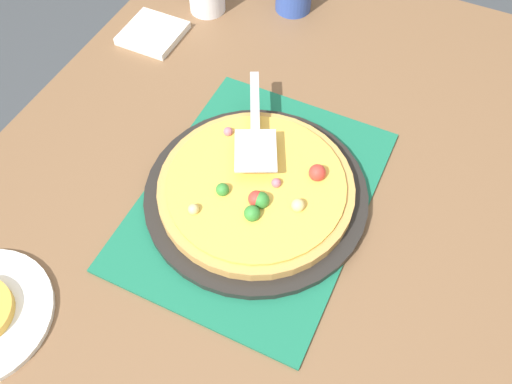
# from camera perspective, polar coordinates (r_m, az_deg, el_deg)

# --- Properties ---
(ground_plane) EXTENTS (8.00, 8.00, 0.00)m
(ground_plane) POSITION_cam_1_polar(r_m,az_deg,el_deg) (1.61, 0.00, -15.83)
(ground_plane) COLOR #3D4247
(dining_table) EXTENTS (1.40, 1.00, 0.75)m
(dining_table) POSITION_cam_1_polar(r_m,az_deg,el_deg) (1.02, 0.00, -4.13)
(dining_table) COLOR brown
(dining_table) RESTS_ON ground_plane
(placemat) EXTENTS (0.48, 0.36, 0.01)m
(placemat) POSITION_cam_1_polar(r_m,az_deg,el_deg) (0.93, 0.00, -0.60)
(placemat) COLOR #196B4C
(placemat) RESTS_ON dining_table
(pizza_pan) EXTENTS (0.38, 0.38, 0.01)m
(pizza_pan) POSITION_cam_1_polar(r_m,az_deg,el_deg) (0.92, 0.00, -0.25)
(pizza_pan) COLOR black
(pizza_pan) RESTS_ON placemat
(pizza) EXTENTS (0.33, 0.33, 0.05)m
(pizza) POSITION_cam_1_polar(r_m,az_deg,el_deg) (0.90, 0.05, 0.43)
(pizza) COLOR tan
(pizza) RESTS_ON pizza_pan
(pizza_server) EXTENTS (0.23, 0.14, 0.01)m
(pizza_server) POSITION_cam_1_polar(r_m,az_deg,el_deg) (0.93, -0.08, 6.70)
(pizza_server) COLOR silver
(pizza_server) RESTS_ON pizza
(napkin_stack) EXTENTS (0.12, 0.12, 0.02)m
(napkin_stack) POSITION_cam_1_polar(r_m,az_deg,el_deg) (1.23, -10.85, 16.16)
(napkin_stack) COLOR white
(napkin_stack) RESTS_ON dining_table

